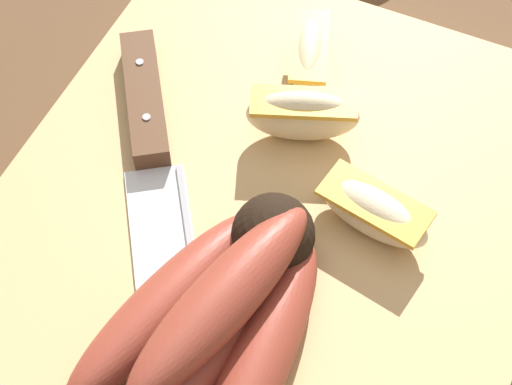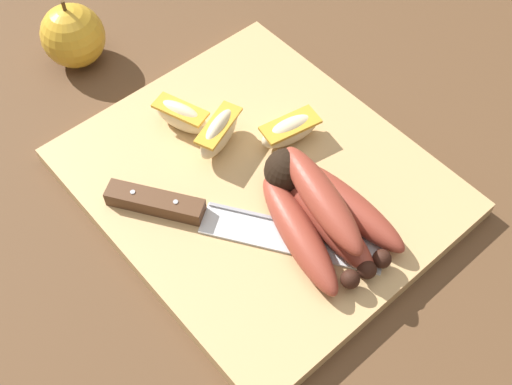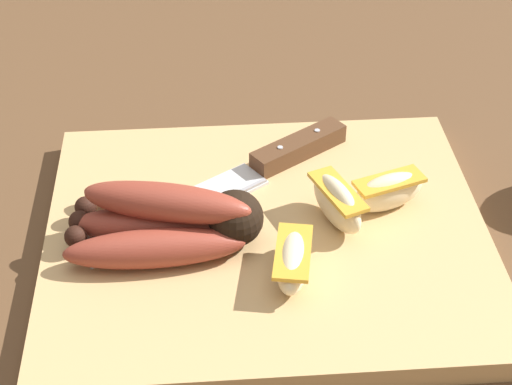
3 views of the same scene
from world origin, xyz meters
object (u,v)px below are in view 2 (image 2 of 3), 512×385
object	(u,v)px
apple_wedge_near	(290,130)
apple_wedge_middle	(181,116)
chefs_knife	(202,214)
apple_wedge_far	(219,133)
banana_bunch	(318,209)
whole_apple	(73,36)

from	to	relation	value
apple_wedge_near	apple_wedge_middle	xyz separation A→B (m)	(-0.09, -0.08, 0.00)
chefs_knife	apple_wedge_far	bearing A→B (deg)	129.93
chefs_knife	apple_wedge_far	xyz separation A→B (m)	(-0.06, 0.07, 0.01)
banana_bunch	chefs_knife	world-z (taller)	banana_bunch
banana_bunch	apple_wedge_far	bearing A→B (deg)	-175.31
banana_bunch	apple_wedge_near	distance (m)	0.11
apple_wedge_near	whole_apple	size ratio (longest dim) A/B	0.82
banana_bunch	apple_wedge_middle	xyz separation A→B (m)	(-0.18, -0.03, -0.00)
chefs_knife	apple_wedge_near	distance (m)	0.14
apple_wedge_near	whole_apple	world-z (taller)	whole_apple
whole_apple	apple_wedge_far	bearing A→B (deg)	8.60
apple_wedge_middle	whole_apple	size ratio (longest dim) A/B	0.78
chefs_knife	apple_wedge_near	world-z (taller)	apple_wedge_near
apple_wedge_middle	whole_apple	xyz separation A→B (m)	(-0.19, -0.02, -0.00)
chefs_knife	apple_wedge_middle	bearing A→B (deg)	151.94
apple_wedge_far	whole_apple	distance (m)	0.24
apple_wedge_near	apple_wedge_far	distance (m)	0.08
banana_bunch	apple_wedge_near	size ratio (longest dim) A/B	2.20
apple_wedge_middle	apple_wedge_far	size ratio (longest dim) A/B	0.96
apple_wedge_near	apple_wedge_middle	world-z (taller)	apple_wedge_middle
chefs_knife	apple_wedge_middle	world-z (taller)	apple_wedge_middle
chefs_knife	whole_apple	xyz separation A→B (m)	(-0.29, 0.04, 0.01)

